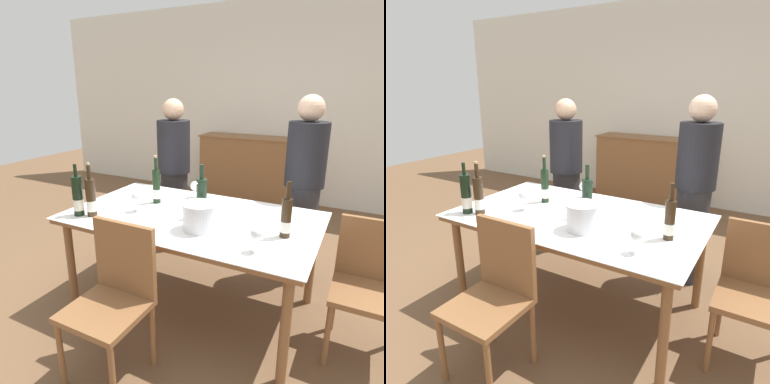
% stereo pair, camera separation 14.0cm
% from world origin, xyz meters
% --- Properties ---
extents(ground_plane, '(12.00, 12.00, 0.00)m').
position_xyz_m(ground_plane, '(0.00, 0.00, 0.00)').
color(ground_plane, brown).
extents(back_wall, '(8.00, 0.10, 2.80)m').
position_xyz_m(back_wall, '(0.00, 2.97, 1.40)').
color(back_wall, silver).
rests_on(back_wall, ground_plane).
extents(sideboard_cabinet, '(1.40, 0.46, 0.96)m').
position_xyz_m(sideboard_cabinet, '(-0.47, 2.68, 0.48)').
color(sideboard_cabinet, brown).
rests_on(sideboard_cabinet, ground_plane).
extents(dining_table, '(1.81, 1.07, 0.75)m').
position_xyz_m(dining_table, '(0.00, 0.00, 0.69)').
color(dining_table, brown).
rests_on(dining_table, ground_plane).
extents(ice_bucket, '(0.23, 0.23, 0.18)m').
position_xyz_m(ice_bucket, '(0.16, -0.21, 0.85)').
color(ice_bucket, silver).
rests_on(ice_bucket, dining_table).
extents(wine_bottle_0, '(0.07, 0.07, 0.40)m').
position_xyz_m(wine_bottle_0, '(-0.64, -0.34, 0.88)').
color(wine_bottle_0, '#332314').
rests_on(wine_bottle_0, dining_table).
extents(wine_bottle_1, '(0.08, 0.08, 0.39)m').
position_xyz_m(wine_bottle_1, '(0.08, -0.01, 0.89)').
color(wine_bottle_1, '#1E3323').
rests_on(wine_bottle_1, dining_table).
extents(wine_bottle_2, '(0.06, 0.06, 0.39)m').
position_xyz_m(wine_bottle_2, '(-0.39, 0.12, 0.88)').
color(wine_bottle_2, black).
rests_on(wine_bottle_2, dining_table).
extents(wine_bottle_3, '(0.08, 0.08, 0.38)m').
position_xyz_m(wine_bottle_3, '(-0.74, -0.37, 0.89)').
color(wine_bottle_3, black).
rests_on(wine_bottle_3, dining_table).
extents(wine_bottle_4, '(0.07, 0.07, 0.36)m').
position_xyz_m(wine_bottle_4, '(0.69, -0.06, 0.87)').
color(wine_bottle_4, '#332314').
rests_on(wine_bottle_4, dining_table).
extents(wine_glass_0, '(0.08, 0.08, 0.15)m').
position_xyz_m(wine_glass_0, '(0.59, -0.34, 0.86)').
color(wine_glass_0, white).
rests_on(wine_glass_0, dining_table).
extents(wine_glass_1, '(0.08, 0.08, 0.14)m').
position_xyz_m(wine_glass_1, '(-0.17, 0.38, 0.85)').
color(wine_glass_1, white).
rests_on(wine_glass_1, dining_table).
extents(wine_glass_2, '(0.09, 0.09, 0.16)m').
position_xyz_m(wine_glass_2, '(-0.40, -0.11, 0.86)').
color(wine_glass_2, white).
rests_on(wine_glass_2, dining_table).
extents(wine_glass_3, '(0.08, 0.08, 0.13)m').
position_xyz_m(wine_glass_3, '(0.18, -0.05, 0.84)').
color(wine_glass_3, white).
rests_on(wine_glass_3, dining_table).
extents(chair_near_front, '(0.42, 0.42, 0.91)m').
position_xyz_m(chair_near_front, '(-0.10, -0.77, 0.53)').
color(chair_near_front, brown).
rests_on(chair_near_front, ground_plane).
extents(chair_right_end, '(0.42, 0.42, 0.87)m').
position_xyz_m(chair_right_end, '(1.20, 0.08, 0.51)').
color(chair_right_end, brown).
rests_on(chair_right_end, ground_plane).
extents(person_host, '(0.33, 0.33, 1.54)m').
position_xyz_m(person_host, '(-0.65, 0.86, 0.77)').
color(person_host, '#262628').
rests_on(person_host, ground_plane).
extents(person_guest_left, '(0.33, 0.33, 1.60)m').
position_xyz_m(person_guest_left, '(0.64, 0.84, 0.80)').
color(person_guest_left, '#2D2D33').
rests_on(person_guest_left, ground_plane).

